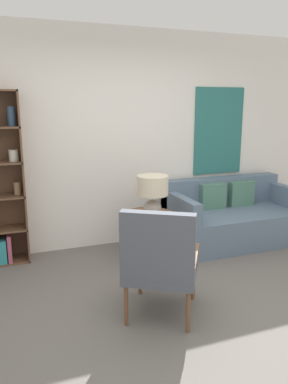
{
  "coord_description": "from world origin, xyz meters",
  "views": [
    {
      "loc": [
        -1.3,
        -2.52,
        1.78
      ],
      "look_at": [
        0.03,
        1.02,
        0.9
      ],
      "focal_mm": 35.0,
      "sensor_mm": 36.0,
      "label": 1
    }
  ],
  "objects_px": {
    "armchair": "(160,259)",
    "side_table": "(148,218)",
    "couch": "(232,218)",
    "table_lamp": "(153,190)"
  },
  "relations": [
    {
      "from": "armchair",
      "to": "couch",
      "type": "bearing_deg",
      "value": 40.83
    },
    {
      "from": "couch",
      "to": "side_table",
      "type": "distance_m",
      "value": 1.32
    },
    {
      "from": "armchair",
      "to": "couch",
      "type": "relative_size",
      "value": 0.57
    },
    {
      "from": "side_table",
      "to": "couch",
      "type": "bearing_deg",
      "value": 9.36
    },
    {
      "from": "couch",
      "to": "side_table",
      "type": "xyz_separation_m",
      "value": [
        -1.29,
        -0.21,
        0.2
      ]
    },
    {
      "from": "side_table",
      "to": "table_lamp",
      "type": "xyz_separation_m",
      "value": [
        0.02,
        -0.06,
        0.34
      ]
    },
    {
      "from": "armchair",
      "to": "side_table",
      "type": "xyz_separation_m",
      "value": [
        0.37,
        1.22,
        -0.04
      ]
    },
    {
      "from": "armchair",
      "to": "side_table",
      "type": "bearing_deg",
      "value": 73.01
    },
    {
      "from": "couch",
      "to": "table_lamp",
      "type": "xyz_separation_m",
      "value": [
        -1.26,
        -0.28,
        0.54
      ]
    },
    {
      "from": "side_table",
      "to": "armchair",
      "type": "bearing_deg",
      "value": -106.99
    }
  ]
}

